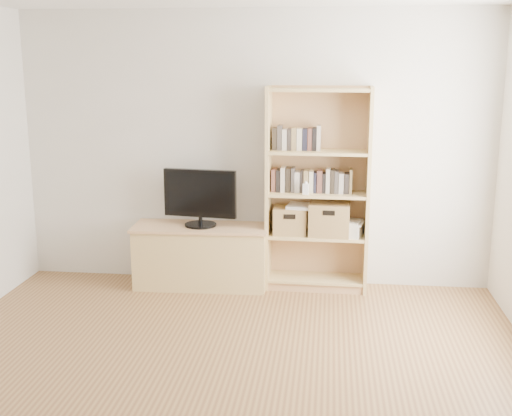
% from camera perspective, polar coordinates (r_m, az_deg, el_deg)
% --- Properties ---
extents(floor, '(4.50, 5.00, 0.01)m').
position_cam_1_polar(floor, '(4.18, -4.41, -17.61)').
color(floor, brown).
rests_on(floor, ground).
extents(back_wall, '(4.50, 0.02, 2.60)m').
position_cam_1_polar(back_wall, '(6.13, -0.17, 5.22)').
color(back_wall, beige).
rests_on(back_wall, floor).
extents(tv_stand, '(1.26, 0.51, 0.57)m').
position_cam_1_polar(tv_stand, '(6.20, -4.89, -4.36)').
color(tv_stand, tan).
rests_on(tv_stand, floor).
extents(bookshelf, '(0.96, 0.36, 1.90)m').
position_cam_1_polar(bookshelf, '(5.98, 5.50, 1.58)').
color(bookshelf, tan).
rests_on(bookshelf, floor).
extents(television, '(0.70, 0.14, 0.55)m').
position_cam_1_polar(television, '(6.05, -5.00, 0.94)').
color(television, black).
rests_on(television, tv_stand).
extents(books_row_mid, '(0.83, 0.18, 0.22)m').
position_cam_1_polar(books_row_mid, '(5.98, 5.53, 2.47)').
color(books_row_mid, brown).
rests_on(books_row_mid, bookshelf).
extents(books_row_upper, '(0.40, 0.15, 0.21)m').
position_cam_1_polar(books_row_upper, '(5.94, 3.55, 6.17)').
color(books_row_upper, brown).
rests_on(books_row_upper, bookshelf).
extents(baby_monitor, '(0.06, 0.04, 0.10)m').
position_cam_1_polar(baby_monitor, '(5.87, 4.43, 1.69)').
color(baby_monitor, white).
rests_on(baby_monitor, bookshelf).
extents(basket_left, '(0.32, 0.26, 0.25)m').
position_cam_1_polar(basket_left, '(6.05, 3.04, -1.11)').
color(basket_left, olive).
rests_on(basket_left, bookshelf).
extents(basket_right, '(0.39, 0.33, 0.31)m').
position_cam_1_polar(basket_right, '(6.03, 6.55, -0.97)').
color(basket_right, olive).
rests_on(basket_right, bookshelf).
extents(laptop, '(0.39, 0.30, 0.03)m').
position_cam_1_polar(laptop, '(6.01, 4.56, 0.15)').
color(laptop, white).
rests_on(laptop, basket_left).
extents(magazine_stack, '(0.24, 0.29, 0.12)m').
position_cam_1_polar(magazine_stack, '(6.05, 8.53, -1.90)').
color(magazine_stack, beige).
rests_on(magazine_stack, bookshelf).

